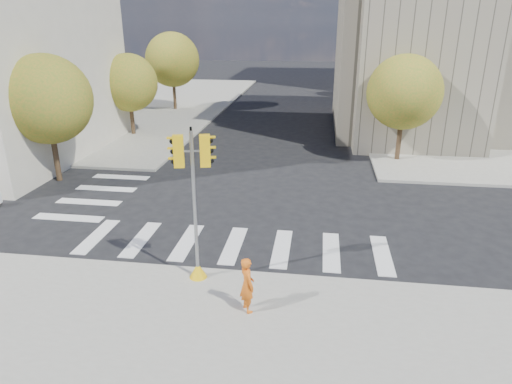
% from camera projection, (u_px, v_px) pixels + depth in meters
% --- Properties ---
extents(ground, '(160.00, 160.00, 0.00)m').
position_uv_depth(ground, '(245.00, 223.00, 18.81)').
color(ground, black).
rests_on(ground, ground).
extents(sidewalk_far_left, '(28.00, 40.00, 0.15)m').
position_uv_depth(sidewalk_far_left, '(90.00, 103.00, 45.48)').
color(sidewalk_far_left, gray).
rests_on(sidewalk_far_left, ground).
extents(civic_building, '(26.00, 16.00, 19.39)m').
position_uv_depth(civic_building, '(508.00, 29.00, 31.92)').
color(civic_building, gray).
rests_on(civic_building, ground).
extents(tree_lw_near, '(4.40, 4.40, 6.41)m').
position_uv_depth(tree_lw_near, '(47.00, 99.00, 22.40)').
color(tree_lw_near, '#382616').
rests_on(tree_lw_near, ground).
extents(tree_lw_mid, '(4.00, 4.00, 5.77)m').
position_uv_depth(tree_lw_mid, '(129.00, 83.00, 31.82)').
color(tree_lw_mid, '#382616').
rests_on(tree_lw_mid, ground).
extents(tree_lw_far, '(4.80, 4.80, 6.95)m').
position_uv_depth(tree_lw_far, '(172.00, 60.00, 40.81)').
color(tree_lw_far, '#382616').
rests_on(tree_lw_far, ground).
extents(tree_re_near, '(4.20, 4.20, 6.16)m').
position_uv_depth(tree_re_near, '(404.00, 92.00, 25.66)').
color(tree_re_near, '#382616').
rests_on(tree_re_near, ground).
extents(tree_re_mid, '(4.60, 4.60, 6.66)m').
position_uv_depth(tree_re_mid, '(381.00, 67.00, 36.67)').
color(tree_re_mid, '#382616').
rests_on(tree_re_mid, ground).
extents(tree_re_far, '(4.00, 4.00, 5.88)m').
position_uv_depth(tree_re_far, '(367.00, 61.00, 47.96)').
color(tree_re_far, '#382616').
rests_on(tree_re_far, ground).
extents(lamp_near, '(0.35, 0.18, 8.11)m').
position_uv_depth(lamp_near, '(403.00, 75.00, 29.12)').
color(lamp_near, black).
rests_on(lamp_near, sidewalk_far_right).
extents(lamp_far, '(0.35, 0.18, 8.11)m').
position_uv_depth(lamp_far, '(379.00, 58.00, 42.09)').
color(lamp_far, black).
rests_on(lamp_far, sidewalk_far_right).
extents(traffic_signal, '(1.08, 0.56, 4.88)m').
position_uv_depth(traffic_signal, '(195.00, 217.00, 13.86)').
color(traffic_signal, '#DFAC0B').
rests_on(traffic_signal, sidewalk_near).
extents(photographer, '(0.65, 0.72, 1.65)m').
position_uv_depth(photographer, '(247.00, 285.00, 12.65)').
color(photographer, '#D95F14').
rests_on(photographer, sidewalk_near).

